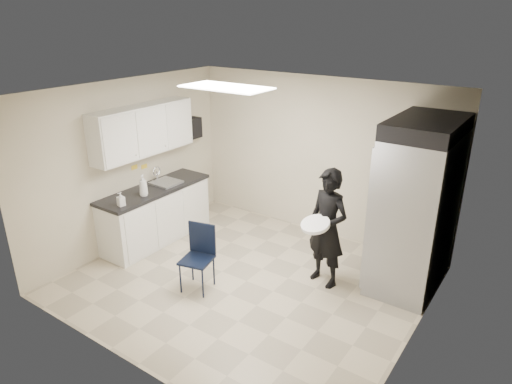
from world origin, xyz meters
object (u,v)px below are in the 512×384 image
Objects in this scene: lower_counter at (156,215)px; man_tuxedo at (327,228)px; folding_chair at (197,260)px; commercial_fridge at (416,212)px.

lower_counter is 2.90m from man_tuxedo.
lower_counter is at bearing 140.84° from folding_chair.
commercial_fridge reaches higher than lower_counter.
commercial_fridge is at bearing 15.88° from lower_counter.
lower_counter is at bearing -164.12° from commercial_fridge.
man_tuxedo is at bearing 26.69° from folding_chair.
commercial_fridge is 1.28× the size of man_tuxedo.
commercial_fridge is 1.17m from man_tuxedo.
man_tuxedo is at bearing -144.73° from commercial_fridge.
commercial_fridge is 2.40× the size of folding_chair.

